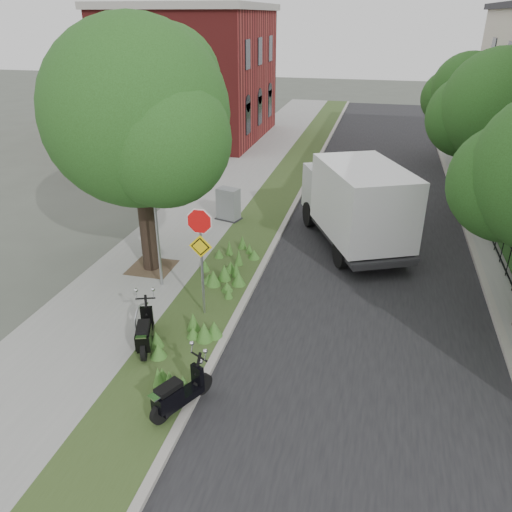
# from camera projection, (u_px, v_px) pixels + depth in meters

# --- Properties ---
(ground) EXTENTS (120.00, 120.00, 0.00)m
(ground) POSITION_uv_depth(u_px,v_px,m) (247.00, 335.00, 13.17)
(ground) COLOR #4C5147
(ground) RESTS_ON ground
(sidewalk_near) EXTENTS (3.50, 60.00, 0.12)m
(sidewalk_near) POSITION_uv_depth(u_px,v_px,m) (214.00, 198.00, 22.80)
(sidewalk_near) COLOR gray
(sidewalk_near) RESTS_ON ground
(verge) EXTENTS (2.00, 60.00, 0.12)m
(verge) POSITION_uv_depth(u_px,v_px,m) (272.00, 203.00, 22.20)
(verge) COLOR #374B20
(verge) RESTS_ON ground
(kerb_near) EXTENTS (0.20, 60.00, 0.13)m
(kerb_near) POSITION_uv_depth(u_px,v_px,m) (294.00, 205.00, 21.98)
(kerb_near) COLOR #9E9991
(kerb_near) RESTS_ON ground
(road) EXTENTS (7.00, 60.00, 0.01)m
(road) POSITION_uv_depth(u_px,v_px,m) (375.00, 213.00, 21.25)
(road) COLOR black
(road) RESTS_ON ground
(kerb_far) EXTENTS (0.20, 60.00, 0.13)m
(kerb_far) POSITION_uv_depth(u_px,v_px,m) (463.00, 219.00, 20.46)
(kerb_far) COLOR #9E9991
(kerb_far) RESTS_ON ground
(footpath_far) EXTENTS (3.20, 60.00, 0.12)m
(footpath_far) POSITION_uv_depth(u_px,v_px,m) (507.00, 223.00, 20.09)
(footpath_far) COLOR gray
(footpath_far) RESTS_ON ground
(street_tree_main) EXTENTS (6.21, 5.54, 7.66)m
(street_tree_main) POSITION_uv_depth(u_px,v_px,m) (136.00, 123.00, 14.46)
(street_tree_main) COLOR black
(street_tree_main) RESTS_ON ground
(bare_post) EXTENTS (0.08, 0.08, 4.00)m
(bare_post) POSITION_uv_depth(u_px,v_px,m) (157.00, 225.00, 14.51)
(bare_post) COLOR #A5A8AD
(bare_post) RESTS_ON ground
(bike_hoop) EXTENTS (0.06, 0.78, 0.77)m
(bike_hoop) POSITION_uv_depth(u_px,v_px,m) (141.00, 318.00, 13.01)
(bike_hoop) COLOR #A5A8AD
(bike_hoop) RESTS_ON ground
(sign_assembly) EXTENTS (0.94, 0.08, 3.22)m
(sign_assembly) POSITION_uv_depth(u_px,v_px,m) (200.00, 241.00, 12.97)
(sign_assembly) COLOR #A5A8AD
(sign_assembly) RESTS_ON ground
(fence_far) EXTENTS (0.04, 24.00, 1.00)m
(fence_far) POSITION_uv_depth(u_px,v_px,m) (484.00, 207.00, 20.05)
(fence_far) COLOR black
(fence_far) RESTS_ON ground
(hedge_far) EXTENTS (1.00, 24.00, 1.10)m
(hedge_far) POSITION_uv_depth(u_px,v_px,m) (502.00, 208.00, 19.89)
(hedge_far) COLOR #1A4117
(hedge_far) RESTS_ON footpath_far
(brick_building) EXTENTS (9.40, 10.40, 8.30)m
(brick_building) POSITION_uv_depth(u_px,v_px,m) (193.00, 73.00, 32.62)
(brick_building) COLOR maroon
(brick_building) RESTS_ON ground
(far_tree_b) EXTENTS (4.83, 4.31, 6.56)m
(far_tree_b) POSITION_uv_depth(u_px,v_px,m) (496.00, 112.00, 18.54)
(far_tree_b) COLOR black
(far_tree_b) RESTS_ON ground
(far_tree_c) EXTENTS (4.37, 3.89, 5.93)m
(far_tree_c) POSITION_uv_depth(u_px,v_px,m) (466.00, 94.00, 25.70)
(far_tree_c) COLOR black
(far_tree_c) RESTS_ON ground
(scooter_near) EXTENTS (0.73, 1.63, 0.81)m
(scooter_near) POSITION_uv_depth(u_px,v_px,m) (145.00, 336.00, 12.24)
(scooter_near) COLOR black
(scooter_near) RESTS_ON ground
(scooter_far) EXTENTS (0.89, 1.52, 0.79)m
(scooter_far) POSITION_uv_depth(u_px,v_px,m) (175.00, 397.00, 10.29)
(scooter_far) COLOR black
(scooter_far) RESTS_ON ground
(box_truck) EXTENTS (4.46, 6.22, 2.64)m
(box_truck) POSITION_uv_depth(u_px,v_px,m) (356.00, 201.00, 17.57)
(box_truck) COLOR #262628
(box_truck) RESTS_ON ground
(utility_cabinet) EXTENTS (1.11, 0.88, 1.29)m
(utility_cabinet) POSITION_uv_depth(u_px,v_px,m) (228.00, 205.00, 20.08)
(utility_cabinet) COLOR #262628
(utility_cabinet) RESTS_ON ground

